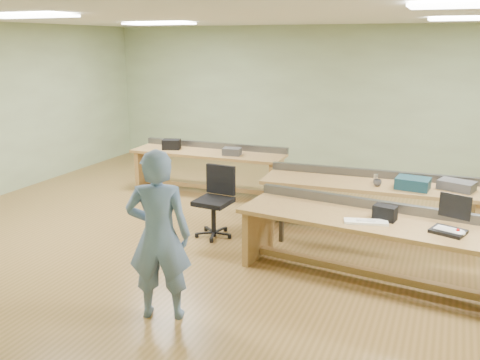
# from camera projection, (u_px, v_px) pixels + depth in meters

# --- Properties ---
(floor) EXTENTS (10.00, 10.00, 0.00)m
(floor) POSITION_uv_depth(u_px,v_px,m) (262.00, 234.00, 7.28)
(floor) COLOR brown
(floor) RESTS_ON ground
(ceiling) EXTENTS (10.00, 10.00, 0.00)m
(ceiling) POSITION_uv_depth(u_px,v_px,m) (265.00, 15.00, 6.49)
(ceiling) COLOR silver
(ceiling) RESTS_ON wall_back
(wall_back) EXTENTS (10.00, 0.04, 3.00)m
(wall_back) POSITION_uv_depth(u_px,v_px,m) (331.00, 100.00, 10.44)
(wall_back) COLOR #9CB489
(wall_back) RESTS_ON floor
(wall_front) EXTENTS (10.00, 0.04, 3.00)m
(wall_front) POSITION_uv_depth(u_px,v_px,m) (51.00, 227.00, 3.33)
(wall_front) COLOR #9CB489
(wall_front) RESTS_ON floor
(fluor_panels) EXTENTS (6.20, 3.50, 0.03)m
(fluor_panels) POSITION_uv_depth(u_px,v_px,m) (265.00, 17.00, 6.50)
(fluor_panels) COLOR white
(fluor_panels) RESTS_ON ceiling
(workbench_front) EXTENTS (3.22, 1.15, 0.86)m
(workbench_front) POSITION_uv_depth(u_px,v_px,m) (377.00, 235.00, 5.74)
(workbench_front) COLOR #AF8E4A
(workbench_front) RESTS_ON floor
(workbench_mid) EXTENTS (3.04, 1.00, 0.86)m
(workbench_mid) POSITION_uv_depth(u_px,v_px,m) (368.00, 195.00, 7.21)
(workbench_mid) COLOR #AF8E4A
(workbench_mid) RESTS_ON floor
(workbench_back) EXTENTS (2.83, 0.85, 0.86)m
(workbench_back) POSITION_uv_depth(u_px,v_px,m) (209.00, 162.00, 9.23)
(workbench_back) COLOR #AF8E4A
(workbench_back) RESTS_ON floor
(person) EXTENTS (0.73, 0.60, 1.72)m
(person) POSITION_uv_depth(u_px,v_px,m) (159.00, 236.00, 4.91)
(person) COLOR slate
(person) RESTS_ON floor
(laptop_base) EXTENTS (0.40, 0.36, 0.04)m
(laptop_base) POSITION_uv_depth(u_px,v_px,m) (448.00, 231.00, 5.27)
(laptop_base) COLOR black
(laptop_base) RESTS_ON workbench_front
(laptop_screen) EXTENTS (0.32, 0.12, 0.26)m
(laptop_screen) POSITION_uv_depth(u_px,v_px,m) (455.00, 206.00, 5.30)
(laptop_screen) COLOR black
(laptop_screen) RESTS_ON laptop_base
(keyboard) EXTENTS (0.50, 0.27, 0.03)m
(keyboard) POSITION_uv_depth(u_px,v_px,m) (366.00, 222.00, 5.56)
(keyboard) COLOR white
(keyboard) RESTS_ON workbench_front
(trackball_mouse) EXTENTS (0.14, 0.16, 0.06)m
(trackball_mouse) POSITION_uv_depth(u_px,v_px,m) (459.00, 233.00, 5.20)
(trackball_mouse) COLOR white
(trackball_mouse) RESTS_ON workbench_front
(camera_bag) EXTENTS (0.27, 0.20, 0.17)m
(camera_bag) POSITION_uv_depth(u_px,v_px,m) (385.00, 213.00, 5.64)
(camera_bag) COLOR black
(camera_bag) RESTS_ON workbench_front
(task_chair) EXTENTS (0.57, 0.57, 0.99)m
(task_chair) POSITION_uv_depth(u_px,v_px,m) (215.00, 211.00, 7.17)
(task_chair) COLOR black
(task_chair) RESTS_ON floor
(parts_bin_teal) EXTENTS (0.46, 0.36, 0.15)m
(parts_bin_teal) POSITION_uv_depth(u_px,v_px,m) (413.00, 183.00, 6.84)
(parts_bin_teal) COLOR #12313D
(parts_bin_teal) RESTS_ON workbench_mid
(parts_bin_grey) EXTENTS (0.52, 0.41, 0.12)m
(parts_bin_grey) POSITION_uv_depth(u_px,v_px,m) (457.00, 185.00, 6.80)
(parts_bin_grey) COLOR #3A3A3C
(parts_bin_grey) RESTS_ON workbench_mid
(mug) EXTENTS (0.12, 0.12, 0.09)m
(mug) POSITION_uv_depth(u_px,v_px,m) (377.00, 183.00, 6.99)
(mug) COLOR #3A3A3C
(mug) RESTS_ON workbench_mid
(drinks_can) EXTENTS (0.07, 0.07, 0.11)m
(drinks_can) POSITION_uv_depth(u_px,v_px,m) (376.00, 178.00, 7.15)
(drinks_can) COLOR silver
(drinks_can) RESTS_ON workbench_mid
(storage_box_back) EXTENTS (0.37, 0.32, 0.18)m
(storage_box_back) POSITION_uv_depth(u_px,v_px,m) (171.00, 144.00, 9.35)
(storage_box_back) COLOR black
(storage_box_back) RESTS_ON workbench_back
(tray_back) EXTENTS (0.34, 0.27, 0.12)m
(tray_back) POSITION_uv_depth(u_px,v_px,m) (232.00, 151.00, 8.88)
(tray_back) COLOR #3A3A3C
(tray_back) RESTS_ON workbench_back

